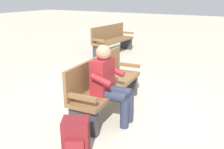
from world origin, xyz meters
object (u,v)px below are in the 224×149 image
object	(u,v)px
person_seated	(109,82)
backpack	(76,137)
bench_far	(112,39)
bench_near	(105,84)

from	to	relation	value
person_seated	backpack	bearing A→B (deg)	-0.48
person_seated	bench_far	size ratio (longest dim) A/B	0.64
backpack	bench_far	world-z (taller)	bench_far
bench_near	bench_far	distance (m)	4.14
person_seated	bench_far	xyz separation A→B (m)	(-3.96, -2.18, -0.17)
bench_near	person_seated	size ratio (longest dim) A/B	1.55
person_seated	backpack	world-z (taller)	person_seated
bench_near	bench_far	world-z (taller)	same
bench_near	backpack	xyz separation A→B (m)	(1.21, 0.32, -0.23)
backpack	bench_far	bearing A→B (deg)	-155.26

